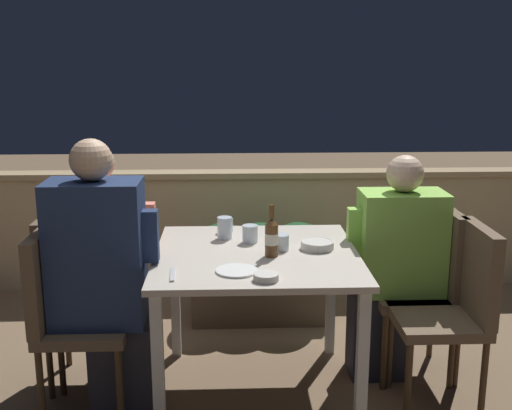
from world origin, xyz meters
TOP-DOWN VIEW (x-y plane):
  - ground_plane at (0.00, 0.00)m, footprint 16.00×16.00m
  - parapet_wall at (0.00, 1.58)m, footprint 9.00×0.18m
  - dining_table at (0.00, 0.00)m, footprint 0.99×0.99m
  - planter_hedge at (0.07, 0.97)m, footprint 0.89×0.47m
  - chair_left_near at (-0.90, -0.15)m, footprint 0.42×0.41m
  - person_navy_jumper at (-0.71, -0.15)m, footprint 0.50×0.26m
  - chair_left_far at (-0.95, 0.17)m, footprint 0.42×0.41m
  - person_coral_top at (-0.76, 0.17)m, footprint 0.47×0.26m
  - chair_right_near at (0.96, -0.14)m, footprint 0.42×0.41m
  - chair_right_far at (0.93, 0.19)m, footprint 0.42×0.41m
  - person_green_blouse at (0.73, 0.19)m, footprint 0.50×0.26m
  - beer_bottle at (0.07, -0.06)m, footprint 0.06×0.06m
  - plate_0 at (-0.10, -0.28)m, footprint 0.19×0.19m
  - bowl_0 at (0.30, 0.05)m, footprint 0.16×0.16m
  - bowl_1 at (0.02, -0.39)m, footprint 0.11×0.11m
  - glass_cup_0 at (-0.15, 0.36)m, footprint 0.07×0.07m
  - glass_cup_1 at (0.12, 0.03)m, footprint 0.08×0.08m
  - glass_cup_2 at (-0.16, 0.25)m, footprint 0.08×0.08m
  - glass_cup_3 at (-0.03, 0.17)m, footprint 0.08×0.08m
  - fork_0 at (-0.38, -0.32)m, footprint 0.03×0.17m

SIDE VIEW (x-z plane):
  - ground_plane at x=0.00m, z-range 0.00..0.00m
  - planter_hedge at x=0.07m, z-range 0.04..0.68m
  - parapet_wall at x=0.00m, z-range 0.01..0.87m
  - chair_left_near at x=-0.90m, z-range 0.10..1.01m
  - chair_left_far at x=-0.95m, z-range 0.10..1.01m
  - chair_right_near at x=0.96m, z-range 0.10..1.01m
  - chair_right_far at x=0.93m, z-range 0.10..1.01m
  - person_green_blouse at x=0.73m, z-range 0.00..1.20m
  - person_coral_top at x=-0.76m, z-range 0.01..1.28m
  - dining_table at x=0.00m, z-range 0.29..1.05m
  - person_navy_jumper at x=-0.71m, z-range 0.00..1.34m
  - fork_0 at x=-0.38m, z-range 0.76..0.77m
  - plate_0 at x=-0.10m, z-range 0.76..0.77m
  - bowl_1 at x=0.02m, z-range 0.76..0.79m
  - bowl_0 at x=0.30m, z-range 0.76..0.80m
  - glass_cup_0 at x=-0.15m, z-range 0.76..0.83m
  - glass_cup_1 at x=0.12m, z-range 0.76..0.84m
  - glass_cup_3 at x=-0.03m, z-range 0.76..0.85m
  - glass_cup_2 at x=-0.16m, z-range 0.76..0.87m
  - beer_bottle at x=0.07m, z-range 0.73..0.98m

